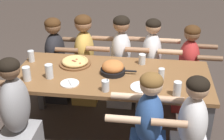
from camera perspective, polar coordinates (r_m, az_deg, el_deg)
name	(u,v)px	position (r m, az deg, el deg)	size (l,w,h in m)	color
ground_plane	(112,133)	(3.65, 0.00, -11.38)	(18.00, 18.00, 0.00)	#423833
dining_table	(112,81)	(3.27, 0.00, -2.06)	(2.03, 0.88, 0.76)	brown
pizza_board_main	(75,62)	(3.46, -6.76, 1.44)	(0.35, 0.35, 0.05)	brown
skillet_bowl	(113,68)	(3.23, 0.18, 0.35)	(0.38, 0.26, 0.14)	black
empty_plate_a	(142,87)	(3.00, 5.59, -3.15)	(0.23, 0.23, 0.02)	white
empty_plate_b	(70,83)	(3.08, -7.73, -2.42)	(0.18, 0.18, 0.02)	white
cocktail_glass_blue	(105,86)	(2.92, -1.20, -2.97)	(0.07, 0.07, 0.14)	silver
drinking_glass_a	(161,74)	(3.14, 9.00, -0.78)	(0.06, 0.06, 0.13)	silver
drinking_glass_b	(142,60)	(3.45, 5.52, 1.88)	(0.08, 0.08, 0.11)	silver
drinking_glass_c	(49,72)	(3.20, -11.41, -0.38)	(0.08, 0.08, 0.15)	silver
drinking_glass_d	(177,90)	(2.90, 11.82, -3.55)	(0.07, 0.07, 0.14)	silver
drinking_glass_e	(27,74)	(3.21, -15.33, -0.79)	(0.08, 0.08, 0.14)	silver
drinking_glass_f	(31,57)	(3.61, -14.54, 2.35)	(0.07, 0.07, 0.13)	silver
diner_far_midright	(151,68)	(3.91, 7.13, 0.35)	(0.51, 0.40, 1.16)	silver
diner_near_midright	(147,137)	(2.79, 6.49, -12.00)	(0.51, 0.40, 1.14)	#2D5193
diner_far_midleft	(85,63)	(3.98, -4.95, 1.33)	(0.51, 0.40, 1.18)	gold
diner_near_left	(18,123)	(3.01, -16.82, -9.35)	(0.51, 0.40, 1.20)	#99999E
diner_far_right	(188,72)	(3.95, 13.67, -0.36)	(0.51, 0.40, 1.11)	#B22D2D
diner_far_left	(56,63)	(4.09, -10.14, 1.23)	(0.51, 0.40, 1.12)	#232328
diner_far_center	(121,65)	(3.91, 1.67, 0.92)	(0.51, 0.40, 1.19)	silver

